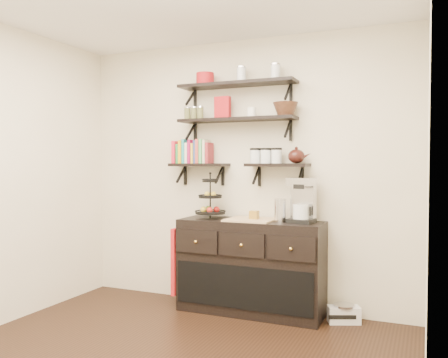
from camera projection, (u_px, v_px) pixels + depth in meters
The scene contains 20 objects.
back_wall at pixel (241, 173), 4.84m from camera, with size 3.50×0.02×2.70m, color #EBE4C8.
right_wall at pixel (428, 183), 2.54m from camera, with size 0.02×3.50×2.70m, color #EBE4C8.
shelf_top at pixel (237, 85), 4.69m from camera, with size 1.20×0.27×0.23m.
shelf_mid at pixel (237, 120), 4.70m from camera, with size 1.20×0.27×0.23m.
shelf_low_left at pixel (199, 166), 4.90m from camera, with size 0.60×0.25×0.23m.
shelf_low_right at pixel (278, 166), 4.56m from camera, with size 0.60×0.25×0.23m.
cookbooks at pixel (195, 152), 4.91m from camera, with size 0.43×0.15×0.26m.
glass_canisters at pixel (266, 157), 4.61m from camera, with size 0.32×0.10×0.13m.
sideboard at pixel (251, 266), 4.58m from camera, with size 1.40×0.50×0.92m.
fruit_stand at pixel (211, 203), 4.73m from camera, with size 0.30×0.30×0.44m.
candle at pixel (254, 215), 4.55m from camera, with size 0.08×0.08×0.08m, color olive.
coffee_maker at pixel (302, 201), 4.39m from camera, with size 0.25×0.25×0.42m.
thermal_carafe at pixel (280, 210), 4.43m from camera, with size 0.11×0.11×0.22m, color silver.
apron at pixel (179, 260), 4.78m from camera, with size 0.04×0.28×0.66m, color #A21112.
radio at pixel (344, 314), 4.30m from camera, with size 0.32×0.25×0.17m.
recipe_box at pixel (223, 108), 4.75m from camera, with size 0.16×0.06×0.22m, color maroon.
walnut_bowl at pixel (285, 109), 4.50m from camera, with size 0.24×0.24×0.13m, color black, non-canonical shape.
ramekins at pixel (252, 113), 4.63m from camera, with size 0.09×0.09×0.10m, color white.
teapot at pixel (296, 155), 4.49m from camera, with size 0.21×0.16×0.16m, color black, non-canonical shape.
red_pot at pixel (205, 79), 4.82m from camera, with size 0.18×0.18×0.12m, color maroon.
Camera 1 is at (1.75, -2.77, 1.46)m, focal length 38.00 mm.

